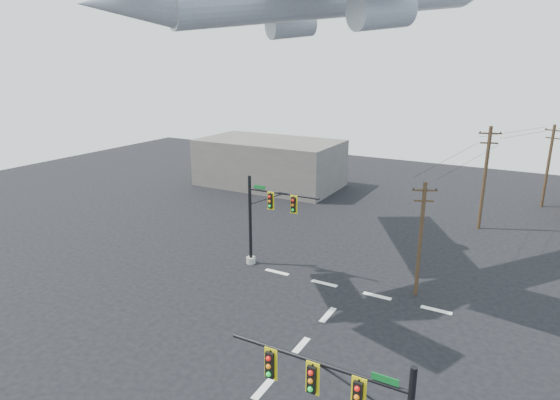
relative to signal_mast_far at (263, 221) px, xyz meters
The scene contains 8 objects.
ground 14.96m from the signal_mast_far, 59.12° to the right, with size 120.00×120.00×0.00m, color black.
lane_markings 10.95m from the signal_mast_far, 43.62° to the right, with size 14.00×21.20×0.01m.
signal_mast_far is the anchor object (origin of this frame).
utility_pole_a 11.75m from the signal_mast_far, ahead, with size 1.53×0.76×8.11m.
utility_pole_b 22.62m from the signal_mast_far, 52.23° to the left, with size 1.96×0.78×9.99m.
utility_pole_c 34.83m from the signal_mast_far, 56.61° to the left, with size 1.76×0.91×9.22m.
power_lines 21.58m from the signal_mast_far, 47.06° to the left, with size 9.06×27.95×0.54m.
building_left 25.88m from the signal_mast_far, 119.11° to the left, with size 18.00×10.00×6.00m, color #605B55.
Camera 1 is at (10.24, -16.92, 15.61)m, focal length 30.00 mm.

